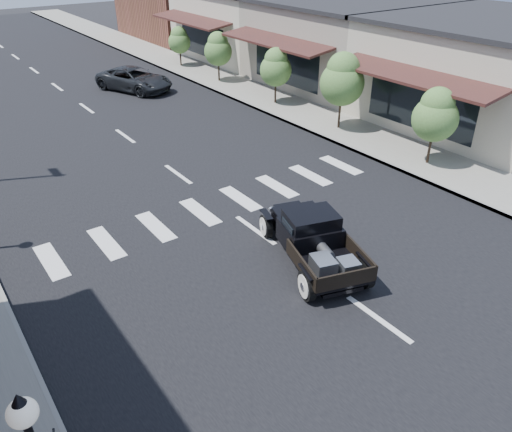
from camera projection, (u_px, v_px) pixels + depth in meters
ground at (297, 261)px, 13.97m from camera, size 120.00×120.00×0.00m
road at (101, 119)px, 24.51m from camera, size 14.00×80.00×0.02m
road_markings at (144, 150)px, 21.00m from camera, size 12.00×60.00×0.06m
sidewalk_right at (243, 89)px, 28.80m from camera, size 3.00×80.00×0.15m
storefront_near at (490, 73)px, 23.29m from camera, size 10.00×9.00×4.50m
storefront_mid at (351, 43)px, 29.62m from camera, size 10.00×9.00×4.50m
storefront_far at (262, 23)px, 35.94m from camera, size 10.00×9.00×4.50m
small_tree_a at (433, 128)px, 18.82m from camera, size 1.71×1.71×2.86m
small_tree_b at (341, 92)px, 22.19m from camera, size 1.96×1.96×3.27m
small_tree_c at (276, 77)px, 25.67m from camera, size 1.63×1.63×2.71m
small_tree_d at (218, 57)px, 29.56m from camera, size 1.64×1.64×2.73m
small_tree_e at (180, 47)px, 33.02m from camera, size 1.44×1.44×2.41m
hotrod_pickup at (313, 239)px, 13.60m from camera, size 3.13×4.62×1.46m
second_car at (135, 80)px, 28.50m from camera, size 3.72×5.07×1.28m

